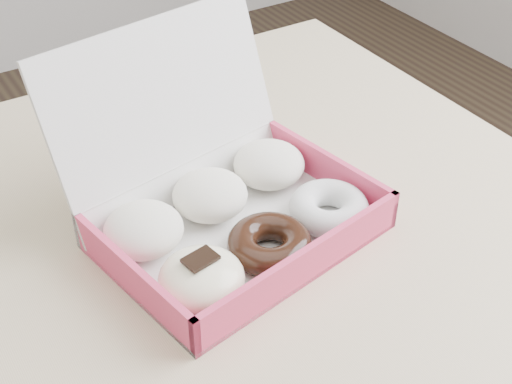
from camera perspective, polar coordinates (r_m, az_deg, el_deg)
table at (r=0.83m, az=-13.87°, el=-10.57°), size 1.20×0.80×0.75m
donut_box at (r=0.78m, az=-2.39°, el=-1.21°), size 0.33×0.31×0.20m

